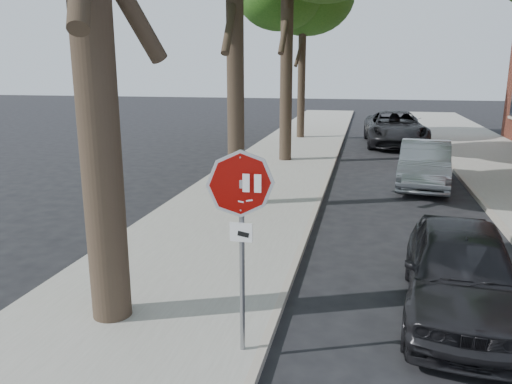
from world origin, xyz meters
TOP-DOWN VIEW (x-y plane):
  - ground at (0.00, 0.00)m, footprint 120.00×120.00m
  - sidewalk_left at (-2.50, 12.00)m, footprint 4.00×55.00m
  - curb_left at (-0.45, 12.00)m, footprint 0.12×55.00m
  - curb_right at (3.95, 12.00)m, footprint 0.12×55.00m
  - stop_sign at (-0.70, -0.03)m, footprint 0.76×0.34m
  - car_a at (2.22, 1.87)m, footprint 2.00×4.20m
  - car_b at (2.60, 10.80)m, footprint 1.97×4.46m
  - car_d at (2.12, 19.79)m, footprint 3.05×6.10m

SIDE VIEW (x-z plane):
  - ground at x=0.00m, z-range 0.00..0.00m
  - sidewalk_left at x=-2.50m, z-range 0.00..0.12m
  - curb_left at x=-0.45m, z-range 0.00..0.13m
  - curb_right at x=3.95m, z-range 0.00..0.13m
  - car_a at x=2.22m, z-range 0.00..1.39m
  - car_b at x=2.60m, z-range 0.00..1.42m
  - car_d at x=2.12m, z-range 0.00..1.66m
  - stop_sign at x=-0.70m, z-range 0.64..3.25m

